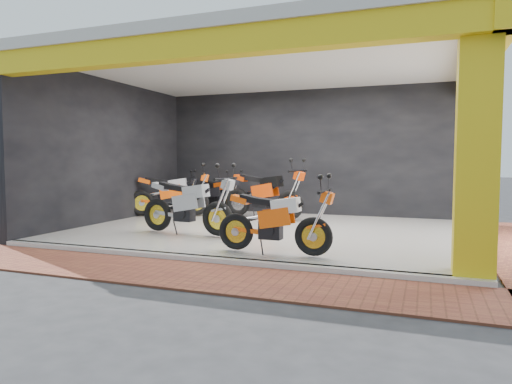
% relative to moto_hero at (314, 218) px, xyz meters
% --- Properties ---
extents(ground, '(80.00, 80.00, 0.00)m').
position_rel_moto_hero_xyz_m(ground, '(-1.57, 0.50, -0.71)').
color(ground, '#2D2D30').
rests_on(ground, ground).
extents(showroom_floor, '(8.00, 6.00, 0.10)m').
position_rel_moto_hero_xyz_m(showroom_floor, '(-1.57, 2.50, -0.66)').
color(showroom_floor, white).
rests_on(showroom_floor, ground).
extents(showroom_ceiling, '(8.40, 6.40, 0.20)m').
position_rel_moto_hero_xyz_m(showroom_ceiling, '(-1.57, 2.50, 2.89)').
color(showroom_ceiling, beige).
rests_on(showroom_ceiling, corner_column).
extents(back_wall, '(8.20, 0.20, 3.50)m').
position_rel_moto_hero_xyz_m(back_wall, '(-1.57, 5.60, 1.04)').
color(back_wall, black).
rests_on(back_wall, ground).
extents(left_wall, '(0.20, 6.20, 3.50)m').
position_rel_moto_hero_xyz_m(left_wall, '(-5.67, 2.50, 1.04)').
color(left_wall, black).
rests_on(left_wall, ground).
extents(corner_column, '(0.50, 0.50, 3.50)m').
position_rel_moto_hero_xyz_m(corner_column, '(2.18, -0.25, 1.04)').
color(corner_column, gold).
rests_on(corner_column, ground).
extents(header_beam_front, '(8.40, 0.30, 0.40)m').
position_rel_moto_hero_xyz_m(header_beam_front, '(-1.57, -0.50, 2.59)').
color(header_beam_front, gold).
rests_on(header_beam_front, corner_column).
extents(header_beam_right, '(0.30, 6.40, 0.40)m').
position_rel_moto_hero_xyz_m(header_beam_right, '(2.43, 2.50, 2.59)').
color(header_beam_right, gold).
rests_on(header_beam_right, corner_column).
extents(floor_kerb, '(8.00, 0.20, 0.10)m').
position_rel_moto_hero_xyz_m(floor_kerb, '(-1.57, -0.52, -0.66)').
color(floor_kerb, white).
rests_on(floor_kerb, ground).
extents(paver_front, '(9.00, 1.40, 0.03)m').
position_rel_moto_hero_xyz_m(paver_front, '(-1.57, -1.30, -0.70)').
color(paver_front, '#9C5033').
rests_on(paver_front, ground).
extents(moto_hero, '(2.02, 0.80, 1.22)m').
position_rel_moto_hero_xyz_m(moto_hero, '(0.00, 0.00, 0.00)').
color(moto_hero, '#FF590A').
rests_on(moto_hero, showroom_floor).
extents(moto_row_a, '(2.30, 1.05, 1.36)m').
position_rel_moto_hero_xyz_m(moto_row_a, '(-2.15, 1.15, 0.07)').
color(moto_row_a, '#9D9FA4').
rests_on(moto_row_a, showroom_floor).
extents(moto_row_b, '(2.53, 1.39, 1.47)m').
position_rel_moto_hero_xyz_m(moto_row_b, '(-1.51, 3.94, 0.12)').
color(moto_row_b, '#ED430A').
rests_on(moto_row_b, showroom_floor).
extents(moto_row_c, '(2.02, 1.46, 1.16)m').
position_rel_moto_hero_xyz_m(moto_row_c, '(-3.54, 4.95, -0.03)').
color(moto_row_c, black).
rests_on(moto_row_c, showroom_floor).
extents(moto_row_d, '(2.02, 1.22, 1.16)m').
position_rel_moto_hero_xyz_m(moto_row_d, '(-4.81, 4.78, -0.03)').
color(moto_row_d, black).
rests_on(moto_row_d, showroom_floor).
extents(moto_row_e, '(2.35, 1.65, 1.35)m').
position_rel_moto_hero_xyz_m(moto_row_e, '(-4.11, 3.99, 0.07)').
color(moto_row_e, '#FC570A').
rests_on(moto_row_e, showroom_floor).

